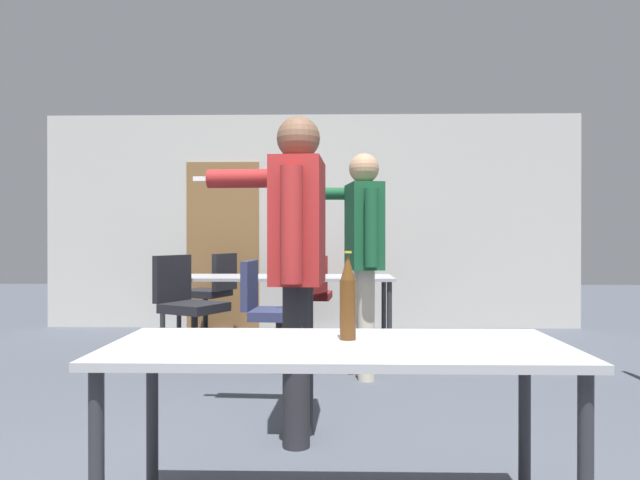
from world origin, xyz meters
TOP-DOWN VIEW (x-y plane):
  - back_wall at (-0.03, 5.57)m, footprint 6.60×0.12m
  - conference_table_near at (0.27, 0.60)m, footprint 1.68×0.69m
  - conference_table_far at (-0.29, 4.23)m, footprint 2.30×0.71m
  - person_left_plaid at (0.05, 1.63)m, footprint 0.81×0.74m
  - person_right_polo at (0.49, 3.04)m, footprint 0.87×0.63m
  - office_chair_mid_tucked at (0.00, 4.89)m, footprint 0.52×0.57m
  - office_chair_near_pushed at (-1.03, 3.55)m, footprint 0.67×0.64m
  - office_chair_far_right at (-0.28, 3.41)m, footprint 0.57×0.52m
  - office_chair_side_rolled at (-1.14, 5.03)m, footprint 0.65×0.61m
  - beer_bottle at (0.31, 0.68)m, footprint 0.06×0.06m

SIDE VIEW (x-z plane):
  - office_chair_far_right at x=-0.28m, z-range -0.03..0.88m
  - office_chair_mid_tucked at x=0.00m, z-range -0.03..0.88m
  - office_chair_side_rolled at x=-1.14m, z-range -0.03..0.91m
  - office_chair_near_pushed at x=-1.03m, z-range -0.02..0.93m
  - conference_table_near at x=0.27m, z-range 0.29..1.01m
  - conference_table_far at x=-0.29m, z-range 0.30..1.03m
  - beer_bottle at x=0.31m, z-range 0.72..1.06m
  - person_left_plaid at x=0.05m, z-range 0.18..1.96m
  - person_right_polo at x=0.49m, z-range 0.19..1.98m
  - back_wall at x=-0.03m, z-range -0.01..2.63m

